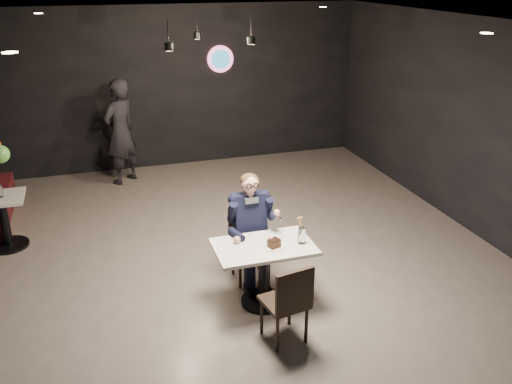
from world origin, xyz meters
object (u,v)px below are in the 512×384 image
object	(u,v)px
chair_far	(250,246)
sundae_glass	(302,236)
seated_man	(249,227)
passerby	(120,132)
chair_near	(284,300)
side_table	(5,222)
main_table	(264,274)

from	to	relation	value
chair_far	sundae_glass	size ratio (longest dim) A/B	4.92
seated_man	passerby	bearing A→B (deg)	107.31
chair_near	side_table	bearing A→B (deg)	124.60
side_table	chair_far	bearing A→B (deg)	-31.44
chair_far	side_table	xyz separation A→B (m)	(-2.96, 1.81, -0.08)
sundae_glass	chair_far	bearing A→B (deg)	123.85
sundae_glass	passerby	xyz separation A→B (m)	(-1.62, 4.49, 0.09)
seated_man	sundae_glass	world-z (taller)	seated_man
chair_far	passerby	world-z (taller)	passerby
main_table	chair_near	world-z (taller)	chair_near
sundae_glass	chair_near	bearing A→B (deg)	-125.01
sundae_glass	side_table	distance (m)	4.19
chair_near	seated_man	world-z (taller)	seated_man
chair_far	chair_near	xyz separation A→B (m)	(0.00, -1.22, 0.00)
main_table	chair_far	world-z (taller)	chair_far
chair_far	passerby	size ratio (longest dim) A/B	0.49
main_table	chair_near	distance (m)	0.68
chair_near	chair_far	bearing A→B (deg)	80.30
main_table	seated_man	distance (m)	0.65
sundae_glass	seated_man	bearing A→B (deg)	123.85
chair_far	sundae_glass	world-z (taller)	sundae_glass
seated_man	chair_far	bearing A→B (deg)	26.57
chair_far	chair_near	size ratio (longest dim) A/B	1.00
seated_man	passerby	xyz separation A→B (m)	(-1.20, 3.86, 0.21)
seated_man	sundae_glass	xyz separation A→B (m)	(0.42, -0.63, 0.12)
side_table	chair_near	bearing A→B (deg)	-45.70
seated_man	sundae_glass	distance (m)	0.76
main_table	passerby	distance (m)	4.61
chair_near	seated_man	size ratio (longest dim) A/B	0.64
side_table	main_table	bearing A→B (deg)	-38.56
chair_far	side_table	bearing A→B (deg)	148.56
main_table	seated_man	xyz separation A→B (m)	(-0.00, 0.55, 0.34)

